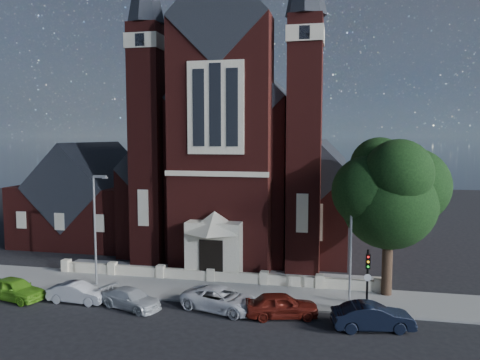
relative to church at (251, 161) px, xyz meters
The scene contains 16 objects.
ground 11.40m from the church, 90.00° to the right, with size 120.00×120.00×0.00m, color black.
pavement_strip 20.18m from the church, 90.00° to the right, with size 60.00×5.00×0.12m, color gray.
forecourt_paving 16.60m from the church, 90.00° to the right, with size 26.00×3.00×0.14m, color gray.
forecourt_wall 18.37m from the church, 90.00° to the right, with size 24.00×0.40×0.90m, color beige.
church is the anchor object (origin of this frame).
parish_hall 17.26m from the church, 162.84° to the right, with size 12.00×12.20×10.24m.
street_tree 21.38m from the church, 53.83° to the right, with size 6.40×6.60×10.70m.
street_lamp_left 20.84m from the church, 112.66° to the right, with size 1.16×0.22×8.09m.
street_lamp_right 21.76m from the church, 61.96° to the right, with size 1.16×0.22×8.09m.
traffic_signal 23.94m from the church, 61.80° to the right, with size 0.28×0.42×4.00m.
car_lime_van 26.72m from the church, 117.39° to the right, with size 1.75×4.36×1.49m, color #5EA721.
car_silver_a 24.74m from the church, 108.43° to the right, with size 1.36×3.91×1.29m, color #A3A5AB.
car_silver_b 24.12m from the church, 98.94° to the right, with size 1.71×4.21×1.22m, color #B5B9BD.
car_white_suv 23.14m from the church, 84.48° to the right, with size 2.34×5.09×1.41m, color silver.
car_dark_red 24.14m from the church, 75.00° to the right, with size 1.77×4.40×1.50m, color #57160E.
car_navy 26.56m from the church, 64.01° to the right, with size 1.58×4.53×1.49m, color black.
Camera 1 is at (9.07, -26.40, 10.87)m, focal length 35.00 mm.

